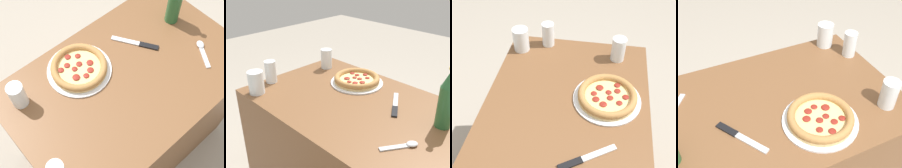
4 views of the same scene
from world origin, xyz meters
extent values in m
cube|color=brown|center=(0.00, 0.00, 0.39)|extent=(1.07, 0.69, 0.77)
cylinder|color=silver|center=(-0.14, 0.16, 0.78)|extent=(0.28, 0.28, 0.01)
cylinder|color=#DBB775|center=(-0.14, 0.16, 0.79)|extent=(0.24, 0.24, 0.01)
cylinder|color=#EACC7F|center=(-0.14, 0.16, 0.79)|extent=(0.22, 0.22, 0.00)
torus|color=#AD7A42|center=(-0.14, 0.16, 0.80)|extent=(0.25, 0.25, 0.03)
ellipsoid|color=maroon|center=(-0.16, 0.17, 0.80)|extent=(0.03, 0.03, 0.01)
ellipsoid|color=maroon|center=(-0.11, 0.22, 0.80)|extent=(0.03, 0.03, 0.01)
ellipsoid|color=maroon|center=(-0.15, 0.11, 0.80)|extent=(0.03, 0.03, 0.01)
ellipsoid|color=maroon|center=(-0.09, 0.15, 0.80)|extent=(0.03, 0.03, 0.01)
ellipsoid|color=maroon|center=(-0.18, 0.13, 0.80)|extent=(0.03, 0.03, 0.01)
ellipsoid|color=maroon|center=(-0.21, 0.20, 0.80)|extent=(0.03, 0.03, 0.01)
ellipsoid|color=maroon|center=(-0.13, 0.18, 0.80)|extent=(0.03, 0.03, 0.01)
ellipsoid|color=maroon|center=(-0.17, 0.21, 0.80)|extent=(0.03, 0.03, 0.01)
ellipsoid|color=maroon|center=(-0.14, 0.24, 0.80)|extent=(0.03, 0.03, 0.01)
ellipsoid|color=maroon|center=(-0.11, 0.12, 0.80)|extent=(0.03, 0.03, 0.01)
cylinder|color=white|center=(-0.48, -0.15, 0.83)|extent=(0.06, 0.06, 0.12)
cylinder|color=beige|center=(-0.48, -0.15, 0.82)|extent=(0.05, 0.05, 0.08)
cylinder|color=white|center=(-0.42, -0.28, 0.83)|extent=(0.08, 0.08, 0.12)
cylinder|color=silver|center=(-0.42, -0.28, 0.82)|extent=(0.06, 0.06, 0.09)
cylinder|color=white|center=(-0.42, 0.20, 0.83)|extent=(0.07, 0.07, 0.12)
cylinder|color=#F4A323|center=(-0.42, 0.20, 0.83)|extent=(0.05, 0.05, 0.10)
cylinder|color=#286033|center=(0.38, 0.10, 0.86)|extent=(0.07, 0.07, 0.18)
cube|color=black|center=(0.18, 0.06, 0.78)|extent=(0.07, 0.09, 0.01)
cube|color=silver|center=(0.12, 0.15, 0.78)|extent=(0.09, 0.13, 0.01)
cube|color=silver|center=(0.33, -0.16, 0.78)|extent=(0.08, 0.11, 0.01)
ellipsoid|color=silver|center=(0.36, -0.10, 0.78)|extent=(0.05, 0.06, 0.02)
camera|label=1|loc=(-0.54, -0.50, 1.91)|focal=50.00mm
camera|label=2|loc=(0.76, -0.89, 1.44)|focal=45.00mm
camera|label=3|loc=(0.67, 0.11, 1.65)|focal=45.00mm
camera|label=4|loc=(0.26, 0.75, 1.56)|focal=45.00mm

